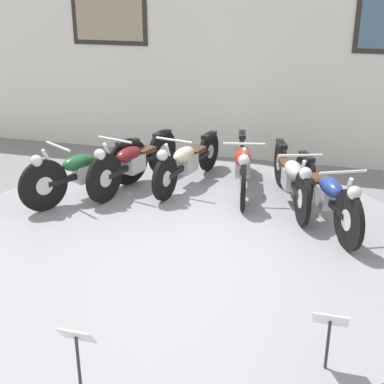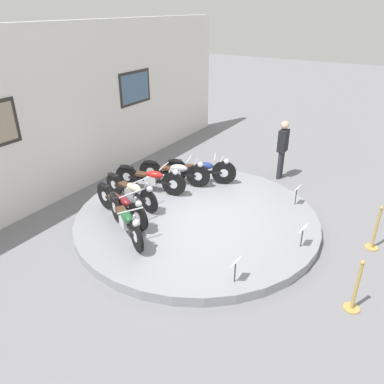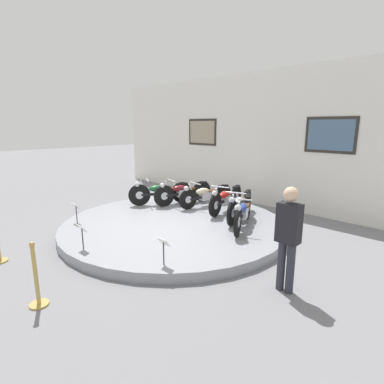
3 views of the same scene
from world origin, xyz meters
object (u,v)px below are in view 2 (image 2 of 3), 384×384
(visitor_standing, at_px, (283,146))
(motorcycle_red, at_px, (151,178))
(motorcycle_maroon, at_px, (122,204))
(stanchion_post_left_of_entry, at_px, (355,293))
(stanchion_post_right_of_entry, at_px, (375,234))
(motorcycle_cream, at_px, (132,190))
(info_placard_front_left, at_px, (235,265))
(motorcycle_silver, at_px, (176,172))
(motorcycle_green, at_px, (126,219))
(info_placard_front_centre, at_px, (303,231))
(info_placard_front_right, at_px, (297,191))
(motorcycle_blue, at_px, (201,170))

(visitor_standing, bearing_deg, motorcycle_red, 142.13)
(motorcycle_red, bearing_deg, motorcycle_maroon, -168.78)
(stanchion_post_left_of_entry, xyz_separation_m, stanchion_post_right_of_entry, (2.11, 0.00, 0.00))
(motorcycle_cream, bearing_deg, info_placard_front_left, -110.76)
(motorcycle_silver, bearing_deg, motorcycle_green, -168.83)
(stanchion_post_right_of_entry, bearing_deg, info_placard_front_centre, 130.41)
(motorcycle_green, xyz_separation_m, motorcycle_maroon, (0.47, 0.53, -0.00))
(visitor_standing, bearing_deg, info_placard_front_right, -149.85)
(motorcycle_maroon, height_order, motorcycle_blue, motorcycle_blue)
(info_placard_front_right, bearing_deg, motorcycle_red, 110.75)
(info_placard_front_left, relative_size, stanchion_post_right_of_entry, 0.50)
(info_placard_front_right, bearing_deg, visitor_standing, 30.15)
(visitor_standing, bearing_deg, motorcycle_blue, 140.63)
(info_placard_front_left, bearing_deg, stanchion_post_right_of_entry, -34.70)
(info_placard_front_centre, height_order, info_placard_front_right, same)
(motorcycle_red, xyz_separation_m, info_placard_front_right, (1.31, -3.47, -0.02))
(motorcycle_green, xyz_separation_m, motorcycle_silver, (2.66, 0.53, -0.01))
(motorcycle_silver, height_order, info_placard_front_centre, motorcycle_silver)
(motorcycle_red, height_order, info_placard_front_left, motorcycle_red)
(motorcycle_blue, distance_m, info_placard_front_right, 2.65)
(motorcycle_blue, xyz_separation_m, visitor_standing, (1.95, -1.60, 0.38))
(visitor_standing, bearing_deg, stanchion_post_left_of_entry, -147.04)
(motorcycle_red, xyz_separation_m, info_placard_front_left, (-2.11, -3.47, -0.02))
(info_placard_front_right, relative_size, stanchion_post_left_of_entry, 0.50)
(motorcycle_cream, height_order, motorcycle_blue, motorcycle_blue)
(motorcycle_cream, distance_m, motorcycle_silver, 1.52)
(motorcycle_silver, xyz_separation_m, motorcycle_blue, (0.47, -0.53, 0.01))
(motorcycle_cream, bearing_deg, visitor_standing, -31.75)
(motorcycle_blue, bearing_deg, stanchion_post_left_of_entry, -119.88)
(motorcycle_green, relative_size, stanchion_post_right_of_entry, 1.74)
(motorcycle_green, distance_m, motorcycle_silver, 2.72)
(stanchion_post_left_of_entry, bearing_deg, motorcycle_cream, 83.02)
(motorcycle_green, distance_m, motorcycle_cream, 1.43)
(visitor_standing, bearing_deg, motorcycle_green, 162.51)
(motorcycle_red, xyz_separation_m, stanchion_post_left_of_entry, (-1.45, -5.39, -0.26))
(motorcycle_red, xyz_separation_m, motorcycle_blue, (1.17, -0.82, 0.01))
(motorcycle_cream, relative_size, motorcycle_red, 0.97)
(info_placard_front_left, bearing_deg, motorcycle_maroon, 79.00)
(motorcycle_green, distance_m, visitor_standing, 5.34)
(motorcycle_blue, distance_m, info_placard_front_left, 4.21)
(motorcycle_silver, relative_size, visitor_standing, 1.10)
(motorcycle_green, relative_size, motorcycle_maroon, 0.91)
(stanchion_post_left_of_entry, bearing_deg, motorcycle_silver, 67.07)
(info_placard_front_centre, bearing_deg, stanchion_post_right_of_entry, -49.59)
(visitor_standing, bearing_deg, motorcycle_cream, 148.25)
(motorcycle_maroon, relative_size, motorcycle_blue, 1.05)
(motorcycle_silver, xyz_separation_m, stanchion_post_right_of_entry, (-0.04, -5.09, -0.26))
(motorcycle_cream, distance_m, info_placard_front_left, 3.71)
(motorcycle_red, relative_size, info_placard_front_centre, 3.86)
(motorcycle_red, bearing_deg, info_placard_front_left, -121.29)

